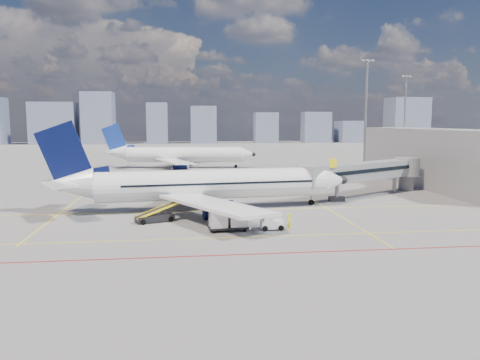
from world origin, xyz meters
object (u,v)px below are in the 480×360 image
Objects in this scene: belt_loader at (156,216)px; ramp_worker at (289,222)px; second_aircraft at (178,155)px; baggage_tug at (271,223)px; main_aircraft at (201,185)px; cargo_dolly at (228,219)px.

ramp_worker is (14.05, -6.09, 0.27)m from belt_loader.
second_aircraft reaches higher than baggage_tug.
main_aircraft is 21.68× the size of ramp_worker.
baggage_tug is 2.00m from ramp_worker.
cargo_dolly is (2.29, -11.98, -2.00)m from main_aircraft.
main_aircraft is 14.05m from baggage_tug.
second_aircraft is (-3.29, 54.86, 0.00)m from main_aircraft.
main_aircraft is at bearing 28.62° from belt_loader.
main_aircraft is at bearing 95.52° from cargo_dolly.
baggage_tug is 1.29× the size of ramp_worker.
cargo_dolly is 9.35m from belt_loader.
main_aircraft is 9.44× the size of cargo_dolly.
second_aircraft is 8.78× the size of cargo_dolly.
belt_loader is at bearing -134.68° from main_aircraft.
cargo_dolly is (5.58, -66.84, -2.00)m from second_aircraft.
baggage_tug is at bearing -75.39° from second_aircraft.
cargo_dolly is 6.42m from ramp_worker.
second_aircraft reaches higher than cargo_dolly.
ramp_worker is (8.66, -12.76, -2.30)m from main_aircraft.
second_aircraft is 68.70m from ramp_worker.
belt_loader is (-12.18, 5.38, -0.13)m from baggage_tug.
main_aircraft is at bearing 50.63° from ramp_worker.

